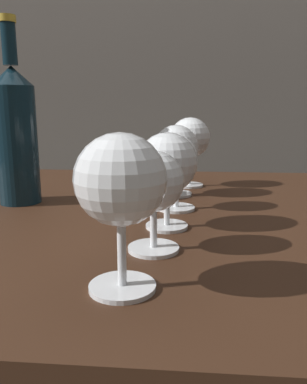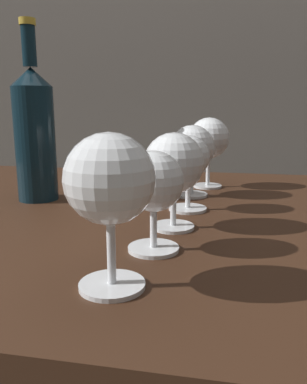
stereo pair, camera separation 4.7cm
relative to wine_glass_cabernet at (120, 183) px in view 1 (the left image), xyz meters
name	(u,v)px [view 1 (the left image)]	position (x,y,z in m)	size (l,w,h in m)	color
dining_table	(123,252)	(-0.05, 0.30, -0.19)	(1.49, 0.84, 0.71)	#382114
wine_glass_cabernet	(120,183)	(0.00, 0.00, 0.00)	(0.09, 0.09, 0.16)	white
wine_glass_empty	(154,185)	(0.02, 0.11, -0.02)	(0.08, 0.08, 0.13)	white
wine_glass_merlot	(167,164)	(0.03, 0.20, -0.01)	(0.09, 0.09, 0.14)	white
wine_glass_rose	(177,159)	(0.05, 0.31, -0.02)	(0.07, 0.07, 0.13)	white
wine_glass_port	(176,150)	(0.04, 0.43, -0.01)	(0.09, 0.09, 0.14)	white
wine_glass_white	(190,139)	(0.07, 0.52, 0.00)	(0.09, 0.09, 0.16)	white
wine_bottle	(16,133)	(-0.25, 0.34, 0.02)	(0.08, 0.08, 0.33)	#0F232D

